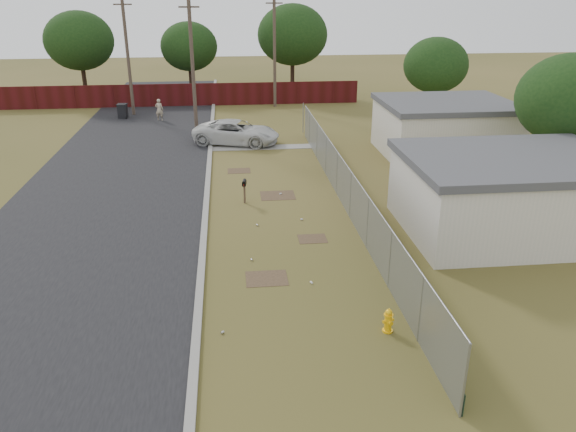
{
  "coord_description": "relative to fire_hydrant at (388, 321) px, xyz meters",
  "views": [
    {
      "loc": [
        -1.88,
        -21.59,
        9.09
      ],
      "look_at": [
        0.22,
        -2.23,
        1.1
      ],
      "focal_mm": 35.0,
      "sensor_mm": 36.0,
      "label": 1
    }
  ],
  "objects": [
    {
      "name": "houses",
      "position": [
        7.31,
        11.61,
        1.21
      ],
      "size": [
        9.3,
        17.24,
        3.1
      ],
      "color": "beige",
      "rests_on": "ground"
    },
    {
      "name": "horizon_trees",
      "position": [
        -1.55,
        32.03,
        4.28
      ],
      "size": [
        33.32,
        31.94,
        7.78
      ],
      "color": "black",
      "rests_on": "ground"
    },
    {
      "name": "trash_bin",
      "position": [
        -12.0,
        29.31,
        0.2
      ],
      "size": [
        0.76,
        0.83,
        1.06
      ],
      "color": "black",
      "rests_on": "ground"
    },
    {
      "name": "pickup_truck",
      "position": [
        -3.77,
        21.05,
        0.38
      ],
      "size": [
        5.74,
        3.87,
        1.46
      ],
      "primitive_type": "imported",
      "rotation": [
        0.0,
        0.0,
        1.27
      ],
      "color": "silver",
      "rests_on": "ground"
    },
    {
      "name": "scattered_litter",
      "position": [
        -2.77,
        6.04,
        -0.31
      ],
      "size": [
        3.42,
        11.33,
        0.07
      ],
      "color": "silver",
      "rests_on": "ground"
    },
    {
      "name": "mailbox",
      "position": [
        -3.66,
        10.69,
        0.51
      ],
      "size": [
        0.22,
        0.48,
        1.09
      ],
      "color": "brown",
      "rests_on": "ground"
    },
    {
      "name": "privacy_fence",
      "position": [
        -8.39,
        33.48,
        0.55
      ],
      "size": [
        30.0,
        0.12,
        1.8
      ],
      "primitive_type": "cube",
      "color": "#410E0F",
      "rests_on": "ground"
    },
    {
      "name": "chainlink_fence",
      "position": [
        0.73,
        9.5,
        0.45
      ],
      "size": [
        0.1,
        27.06,
        2.02
      ],
      "color": "gray",
      "rests_on": "ground"
    },
    {
      "name": "street",
      "position": [
        -9.15,
        16.53,
        -0.33
      ],
      "size": [
        15.1,
        60.0,
        0.12
      ],
      "color": "black",
      "rests_on": "ground"
    },
    {
      "name": "pedestrian",
      "position": [
        -9.19,
        28.23,
        0.44
      ],
      "size": [
        0.64,
        0.49,
        1.58
      ],
      "primitive_type": "imported",
      "rotation": [
        0.0,
        0.0,
        2.94
      ],
      "color": "tan",
      "rests_on": "ground"
    },
    {
      "name": "fire_hydrant",
      "position": [
        0.0,
        0.0,
        0.0
      ],
      "size": [
        0.37,
        0.37,
        0.75
      ],
      "color": "yellow",
      "rests_on": "ground"
    },
    {
      "name": "utility_poles",
      "position": [
        -6.06,
        29.14,
        4.34
      ],
      "size": [
        12.6,
        8.24,
        9.0
      ],
      "color": "brown",
      "rests_on": "ground"
    },
    {
      "name": "ground",
      "position": [
        -2.39,
        8.48,
        -0.35
      ],
      "size": [
        120.0,
        120.0,
        0.0
      ],
      "primitive_type": "plane",
      "color": "brown",
      "rests_on": "ground"
    }
  ]
}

